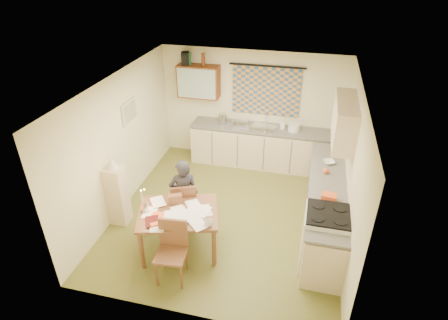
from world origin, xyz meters
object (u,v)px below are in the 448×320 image
(counter_back, at_px, (266,147))
(counter_right, at_px, (325,207))
(dining_table, at_px, (179,230))
(person, at_px, (184,195))
(stove, at_px, (324,240))
(shelf_stand, at_px, (117,195))
(chair_far, at_px, (184,213))

(counter_back, distance_m, counter_right, 2.32)
(dining_table, xyz_separation_m, person, (-0.10, 0.55, 0.29))
(counter_back, xyz_separation_m, counter_right, (1.30, -1.92, -0.00))
(stove, relative_size, shelf_stand, 0.91)
(stove, distance_m, dining_table, 2.27)
(counter_back, height_order, dining_table, counter_back)
(dining_table, height_order, shelf_stand, shelf_stand)
(counter_right, bearing_deg, chair_far, -167.33)
(dining_table, height_order, chair_far, chair_far)
(chair_far, bearing_deg, stove, 148.31)
(counter_right, distance_m, person, 2.42)
(counter_right, height_order, person, person)
(stove, bearing_deg, counter_back, 114.63)
(counter_back, height_order, stove, stove)
(stove, distance_m, chair_far, 2.41)
(counter_back, xyz_separation_m, person, (-1.05, -2.45, 0.22))
(counter_back, relative_size, counter_right, 1.12)
(stove, height_order, chair_far, stove)
(dining_table, distance_m, person, 0.63)
(counter_back, bearing_deg, shelf_stand, -130.79)
(dining_table, bearing_deg, chair_far, 84.54)
(shelf_stand, bearing_deg, person, 6.78)
(stove, relative_size, person, 0.75)
(dining_table, bearing_deg, shelf_stand, 145.61)
(counter_right, xyz_separation_m, chair_far, (-2.37, -0.53, -0.16))
(person, bearing_deg, counter_right, 169.90)
(counter_right, distance_m, chair_far, 2.43)
(chair_far, distance_m, shelf_stand, 1.21)
(dining_table, bearing_deg, stove, -12.38)
(person, relative_size, shelf_stand, 1.20)
(counter_right, height_order, stove, stove)
(person, bearing_deg, counter_back, -136.02)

